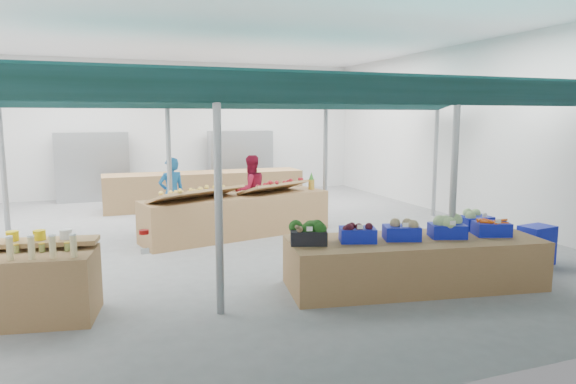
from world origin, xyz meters
The scene contains 24 objects.
floor centered at (0.00, 0.00, 0.00)m, with size 13.00×13.00×0.00m, color slate.
hall centered at (0.00, 1.44, 2.65)m, with size 13.00×13.00×13.00m.
pole_grid centered at (0.75, -1.75, 1.81)m, with size 10.00×4.60×3.00m.
awnings centered at (0.75, -1.75, 2.78)m, with size 9.50×7.08×0.30m.
back_shelving_left centered at (-2.50, 6.00, 1.00)m, with size 2.00×0.50×2.00m, color #B23F33.
back_shelving_right centered at (2.00, 6.00, 1.00)m, with size 2.00×0.50×2.00m, color #B23F33.
bottle_shelf centered at (-3.38, -3.34, 0.45)m, with size 2.01×1.43×1.12m.
veg_counter centered at (1.89, -3.96, 0.36)m, with size 3.67×1.22×0.71m, color brown.
fruit_counter centered at (0.32, 0.07, 0.43)m, with size 3.99×0.95×0.86m, color brown.
far_counter centered at (0.38, 3.80, 0.48)m, with size 5.37×1.07×0.97m, color brown.
crate_stack centered at (4.49, -3.71, 0.33)m, with size 0.55×0.38×0.66m, color #0F1AA6.
vendor_left centered at (-0.88, 1.17, 0.80)m, with size 0.58×0.38×1.60m, color #165590.
vendor_right centered at (0.92, 1.17, 0.80)m, with size 0.78×0.60×1.60m, color maroon.
crate_broccoli centered at (0.33, -3.69, 0.87)m, with size 0.59×0.50×0.35m.
crate_beets centered at (1.03, -3.81, 0.85)m, with size 0.59×0.50×0.29m.
crate_celeriac centered at (1.69, -3.92, 0.86)m, with size 0.59×0.50×0.31m.
crate_cabbage centered at (2.39, -4.04, 0.87)m, with size 0.59×0.50×0.35m.
crate_carrots centered at (3.09, -4.16, 0.82)m, with size 0.59×0.50×0.29m.
sparrow centered at (0.15, -3.79, 0.96)m, with size 0.12×0.09×0.11m.
pole_ribbon centered at (-1.89, -3.90, 1.08)m, with size 0.12×0.12×0.28m.
apple_heap_yellow centered at (-0.58, -0.23, 1.02)m, with size 2.02×1.45×0.27m.
apple_heap_red centered at (1.13, 0.16, 1.02)m, with size 1.66×1.28×0.27m.
pineapple centered at (2.11, 0.38, 1.04)m, with size 0.14×0.14×0.39m.
crate_extra centered at (3.17, -3.71, 0.86)m, with size 0.51×0.41×0.32m.
Camera 1 is at (-2.37, -10.12, 2.46)m, focal length 32.00 mm.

